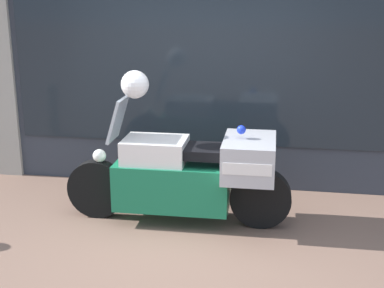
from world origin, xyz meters
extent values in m
plane|color=#7A5B4C|center=(0.00, 0.00, 0.00)|extent=(60.00, 60.00, 0.00)
cube|color=#333842|center=(0.00, 2.00, 1.63)|extent=(6.67, 0.40, 3.27)
cube|color=#1E262D|center=(0.43, 1.79, 1.68)|extent=(5.51, 0.02, 2.27)
cube|color=slate|center=(0.39, 2.01, 0.28)|extent=(5.29, 0.30, 0.55)
cube|color=silver|center=(0.39, 2.15, 1.15)|extent=(5.29, 0.02, 1.24)
cube|color=beige|center=(0.39, 2.01, 1.76)|extent=(5.29, 0.30, 0.02)
cube|color=#B7B2A8|center=(-1.49, 2.01, 1.80)|extent=(0.18, 0.04, 0.06)
cube|color=navy|center=(-0.23, 2.01, 1.80)|extent=(0.18, 0.04, 0.06)
cube|color=#C68E19|center=(1.02, 2.01, 1.80)|extent=(0.18, 0.04, 0.06)
cube|color=#2866B7|center=(-0.85, 1.94, 0.69)|extent=(0.19, 0.02, 0.27)
cube|color=orange|center=(1.63, 1.94, 0.69)|extent=(0.19, 0.01, 0.27)
cylinder|color=black|center=(-0.98, 0.68, 0.31)|extent=(0.62, 0.15, 0.62)
cylinder|color=black|center=(0.75, 0.69, 0.31)|extent=(0.62, 0.15, 0.62)
cube|color=#19754C|center=(-0.16, 0.68, 0.41)|extent=(1.18, 0.55, 0.48)
cube|color=white|center=(-0.34, 0.68, 0.75)|extent=(0.65, 0.49, 0.27)
cube|color=black|center=(0.11, 0.69, 0.78)|extent=(0.69, 0.41, 0.10)
cube|color=#B7B7BC|center=(0.62, 0.69, 0.74)|extent=(0.52, 0.77, 0.38)
cube|color=white|center=(0.62, 0.69, 0.74)|extent=(0.47, 0.78, 0.11)
cube|color=#B2BCC6|center=(-0.73, 0.68, 1.08)|extent=(0.17, 0.38, 0.45)
sphere|color=white|center=(-0.94, 0.68, 0.68)|extent=(0.14, 0.14, 0.14)
sphere|color=blue|center=(0.53, 0.69, 1.02)|extent=(0.09, 0.09, 0.09)
sphere|color=white|center=(-0.53, 0.68, 1.44)|extent=(0.28, 0.28, 0.28)
camera|label=1|loc=(0.89, -4.41, 2.35)|focal=50.00mm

